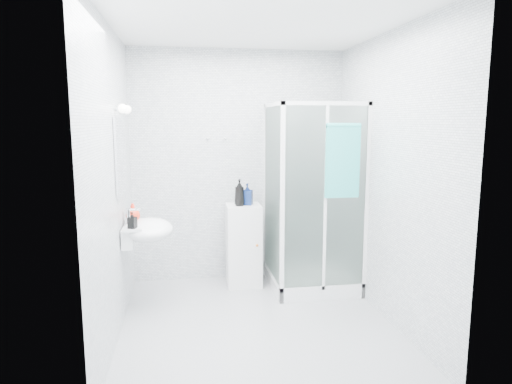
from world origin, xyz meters
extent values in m
cube|color=silver|center=(0.00, 0.00, 1.30)|extent=(2.40, 2.60, 2.60)
cube|color=#A5A8AA|center=(0.00, 0.00, 0.00)|extent=(2.40, 2.60, 0.01)
cube|color=white|center=(0.00, 0.00, 2.60)|extent=(2.40, 2.60, 0.01)
cube|color=white|center=(0.75, 0.85, 0.06)|extent=(0.90, 0.90, 0.12)
cube|color=white|center=(0.32, 0.85, 1.98)|extent=(0.04, 0.90, 0.04)
cube|color=white|center=(0.75, 0.42, 1.98)|extent=(0.90, 0.04, 0.04)
cube|color=white|center=(0.32, 0.42, 1.00)|extent=(0.04, 0.04, 2.00)
cube|color=white|center=(0.31, 0.85, 1.04)|extent=(0.02, 0.82, 1.84)
cube|color=white|center=(0.75, 0.41, 1.04)|extent=(0.82, 0.02, 1.84)
cube|color=white|center=(0.75, 0.42, 1.04)|extent=(0.03, 0.04, 1.84)
cylinder|color=silver|center=(0.75, 1.24, 1.35)|extent=(0.02, 0.02, 1.00)
cylinder|color=silver|center=(0.75, 1.21, 1.82)|extent=(0.09, 0.05, 0.09)
cylinder|color=silver|center=(0.80, 1.27, 1.05)|extent=(0.12, 0.04, 0.12)
cylinder|color=silver|center=(1.03, 0.38, 1.78)|extent=(0.03, 0.05, 0.03)
cube|color=white|center=(-1.14, 0.45, 0.75)|extent=(0.10, 0.40, 0.18)
ellipsoid|color=white|center=(-0.96, 0.45, 0.80)|extent=(0.46, 0.56, 0.20)
cube|color=white|center=(-1.08, 0.45, 0.85)|extent=(0.16, 0.50, 0.02)
cylinder|color=silver|center=(-1.14, 0.45, 0.93)|extent=(0.04, 0.04, 0.16)
cylinder|color=silver|center=(-1.09, 0.45, 0.99)|extent=(0.12, 0.02, 0.02)
cube|color=white|center=(-1.19, 0.45, 1.50)|extent=(0.02, 0.60, 0.70)
cylinder|color=silver|center=(-1.17, 0.29, 1.92)|extent=(0.05, 0.04, 0.04)
sphere|color=white|center=(-1.13, 0.29, 1.92)|extent=(0.08, 0.08, 0.08)
cylinder|color=silver|center=(-1.17, 0.61, 1.92)|extent=(0.05, 0.04, 0.04)
sphere|color=white|center=(-1.13, 0.61, 1.92)|extent=(0.08, 0.08, 0.08)
cylinder|color=silver|center=(-0.35, 1.27, 1.62)|extent=(0.02, 0.04, 0.02)
sphere|color=silver|center=(-0.35, 1.25, 1.62)|extent=(0.03, 0.03, 0.03)
cylinder|color=silver|center=(-0.15, 1.27, 1.62)|extent=(0.02, 0.04, 0.02)
sphere|color=silver|center=(-0.15, 1.25, 1.62)|extent=(0.03, 0.03, 0.03)
cube|color=white|center=(0.02, 1.02, 0.45)|extent=(0.38, 0.38, 0.90)
cube|color=white|center=(0.02, 0.84, 0.45)|extent=(0.34, 0.01, 0.77)
sphere|color=orange|center=(0.14, 0.82, 0.50)|extent=(0.03, 0.03, 0.03)
cube|color=teal|center=(0.90, 0.36, 1.42)|extent=(0.34, 0.04, 0.70)
cylinder|color=teal|center=(0.90, 0.36, 1.77)|extent=(0.34, 0.05, 0.05)
imported|color=black|center=(-0.03, 0.98, 1.05)|extent=(0.14, 0.14, 0.29)
imported|color=navy|center=(0.06, 1.03, 1.02)|extent=(0.14, 0.14, 0.24)
imported|color=#F4351C|center=(-1.11, 0.55, 0.95)|extent=(0.15, 0.15, 0.17)
imported|color=black|center=(-1.08, 0.26, 0.94)|extent=(0.09, 0.09, 0.15)
camera|label=1|loc=(-0.62, -3.85, 1.81)|focal=32.00mm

